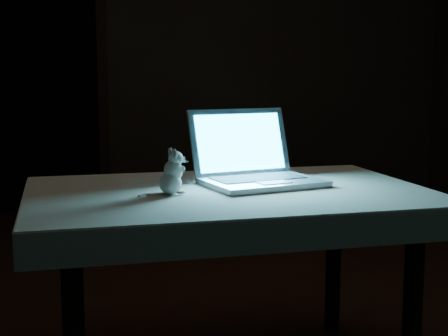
{
  "coord_description": "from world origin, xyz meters",
  "views": [
    {
      "loc": [
        -0.78,
        -2.72,
        1.06
      ],
      "look_at": [
        -0.31,
        -0.58,
        0.74
      ],
      "focal_mm": 52.0,
      "sensor_mm": 36.0,
      "label": 1
    }
  ],
  "objects": [
    {
      "name": "doorway",
      "position": [
        -1.1,
        2.5,
        1.06
      ],
      "size": [
        1.06,
        0.36,
        2.13
      ],
      "primitive_type": null,
      "color": "black",
      "rests_on": "back_wall"
    },
    {
      "name": "table",
      "position": [
        -0.3,
        -0.61,
        0.33
      ],
      "size": [
        1.27,
        0.84,
        0.66
      ],
      "primitive_type": null,
      "rotation": [
        0.0,
        0.0,
        0.03
      ],
      "color": "black",
      "rests_on": "floor"
    },
    {
      "name": "laptop",
      "position": [
        -0.16,
        -0.55,
        0.81
      ],
      "size": [
        0.47,
        0.43,
        0.27
      ],
      "primitive_type": null,
      "rotation": [
        0.0,
        0.0,
        0.24
      ],
      "color": "#B0B0B5",
      "rests_on": "tablecloth"
    },
    {
      "name": "plush_mouse",
      "position": [
        -0.51,
        -0.66,
        0.75
      ],
      "size": [
        0.13,
        0.13,
        0.15
      ],
      "primitive_type": null,
      "rotation": [
        0.0,
        0.0,
        0.22
      ],
      "color": "silver",
      "rests_on": "tablecloth"
    },
    {
      "name": "back_wall",
      "position": [
        0.0,
        2.5,
        1.3
      ],
      "size": [
        4.5,
        0.04,
        2.6
      ],
      "primitive_type": "cube",
      "color": "black",
      "rests_on": "ground"
    },
    {
      "name": "floor",
      "position": [
        0.0,
        0.0,
        0.0
      ],
      "size": [
        5.0,
        5.0,
        0.0
      ],
      "primitive_type": "plane",
      "color": "black",
      "rests_on": "ground"
    },
    {
      "name": "tablecloth",
      "position": [
        -0.4,
        -0.66,
        0.62
      ],
      "size": [
        1.41,
        1.0,
        0.1
      ],
      "primitive_type": null,
      "rotation": [
        0.0,
        0.0,
        0.08
      ],
      "color": "beige",
      "rests_on": "table"
    }
  ]
}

